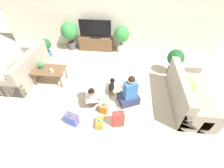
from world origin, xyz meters
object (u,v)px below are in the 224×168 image
object	(u,v)px
person_sitting	(129,94)
gift_box_b	(100,123)
potted_plant_corner_right	(175,59)
sofa_left	(25,69)
mug	(52,71)
potted_plant_back_left	(70,33)
potted_plant_back_right	(122,36)
sofa_right	(188,95)
tv	(95,30)
tv_console	(96,43)
gift_bag_a	(118,119)
coffee_table	(49,71)
person_kneeling	(93,93)
gift_box_a	(104,109)
dog	(112,85)
potted_plant_corner_left	(46,46)
gift_box_c	(72,119)
tabletop_plant	(41,65)

from	to	relation	value
person_sitting	gift_box_b	xyz separation A→B (m)	(-0.66, -0.79, -0.25)
potted_plant_corner_right	person_sitting	world-z (taller)	person_sitting
sofa_left	mug	world-z (taller)	sofa_left
potted_plant_back_left	gift_box_b	distance (m)	3.94
sofa_left	potted_plant_back_right	xyz separation A→B (m)	(2.91, 1.94, 0.34)
sofa_right	tv	distance (m)	3.93
tv_console	potted_plant_back_left	world-z (taller)	potted_plant_back_left
sofa_right	mug	bearing A→B (deg)	84.87
gift_bag_a	coffee_table	bearing A→B (deg)	148.78
potted_plant_corner_right	person_kneeling	bearing A→B (deg)	-146.91
person_kneeling	potted_plant_back_right	bearing A→B (deg)	68.18
potted_plant_back_left	gift_bag_a	distance (m)	4.07
gift_box_a	potted_plant_back_right	bearing A→B (deg)	85.99
person_sitting	gift_box_a	world-z (taller)	person_sitting
gift_box_a	coffee_table	bearing A→B (deg)	150.90
potted_plant_corner_right	dog	world-z (taller)	potted_plant_corner_right
tv_console	potted_plant_corner_left	distance (m)	1.90
potted_plant_corner_right	gift_box_a	world-z (taller)	potted_plant_corner_right
sofa_left	coffee_table	distance (m)	0.89
potted_plant_back_left	person_kneeling	world-z (taller)	potted_plant_back_left
coffee_table	mug	world-z (taller)	mug
sofa_right	potted_plant_corner_left	xyz separation A→B (m)	(-4.68, 1.85, 0.12)
potted_plant_back_left	gift_box_b	world-z (taller)	potted_plant_back_left
potted_plant_back_left	gift_box_a	distance (m)	3.62
potted_plant_back_left	dog	world-z (taller)	potted_plant_back_left
potted_plant_corner_right	gift_box_b	size ratio (longest dim) A/B	3.08
coffee_table	mug	bearing A→B (deg)	-32.09
person_kneeling	gift_box_a	size ratio (longest dim) A/B	2.50
tv_console	potted_plant_back_left	bearing A→B (deg)	-177.16
tv	gift_box_c	xyz separation A→B (m)	(0.08, -3.54, -0.66)
potted_plant_corner_left	dog	distance (m)	3.11
mug	gift_box_c	bearing A→B (deg)	-54.29
potted_plant_back_left	tabletop_plant	distance (m)	2.06
tabletop_plant	potted_plant_corner_left	bearing A→B (deg)	110.93
sofa_right	tv_console	distance (m)	3.89
sofa_left	tv	size ratio (longest dim) A/B	1.54
sofa_right	gift_box_a	world-z (taller)	sofa_right
dog	tabletop_plant	distance (m)	2.16
person_kneeling	gift_bag_a	xyz separation A→B (m)	(0.71, -0.65, -0.11)
coffee_table	tv	world-z (taller)	tv
potted_plant_corner_left	gift_box_a	distance (m)	3.52
person_kneeling	mug	xyz separation A→B (m)	(-1.32, 0.58, 0.18)
person_kneeling	potted_plant_back_left	bearing A→B (deg)	107.54
potted_plant_corner_right	dog	distance (m)	2.18
potted_plant_back_right	gift_box_c	bearing A→B (deg)	-104.93
gift_bag_a	tv_console	bearing A→B (deg)	108.64
tv_console	gift_box_c	size ratio (longest dim) A/B	3.64
tv_console	potted_plant_back_left	size ratio (longest dim) A/B	1.24
potted_plant_back_right	person_sitting	distance (m)	2.74
sofa_right	gift_bag_a	bearing A→B (deg)	116.82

